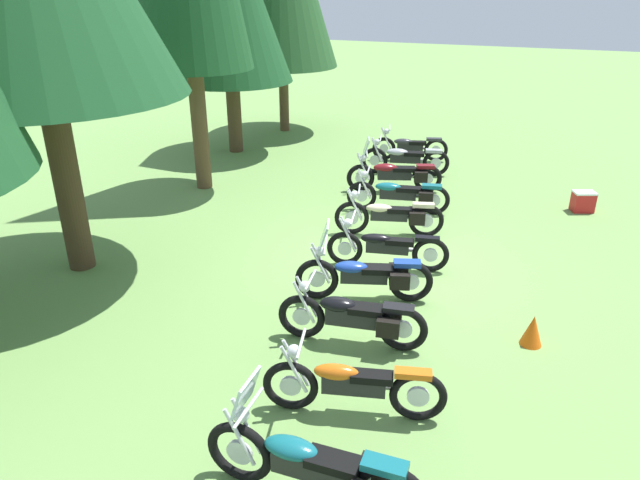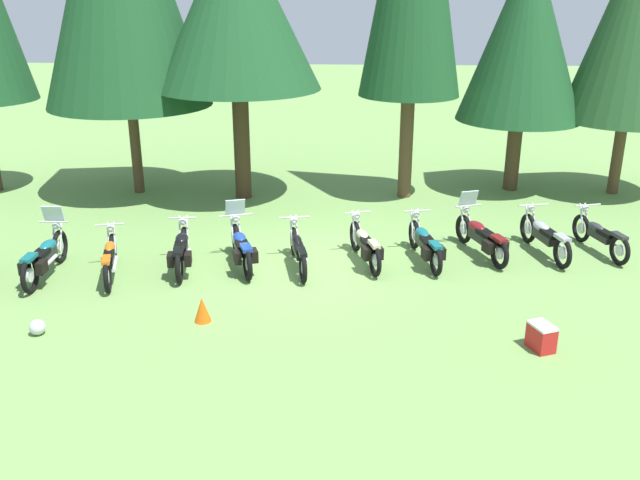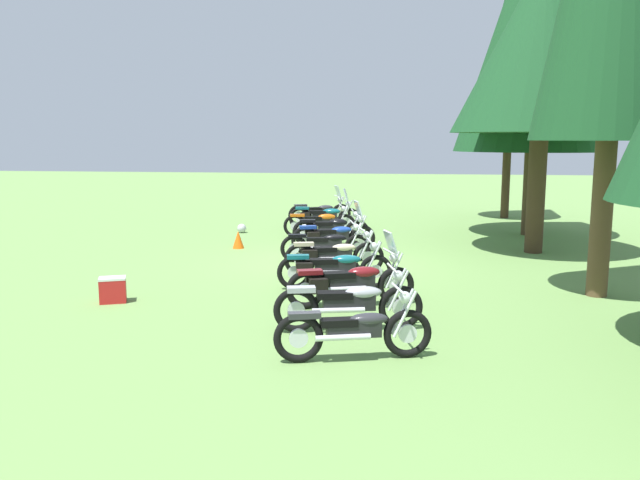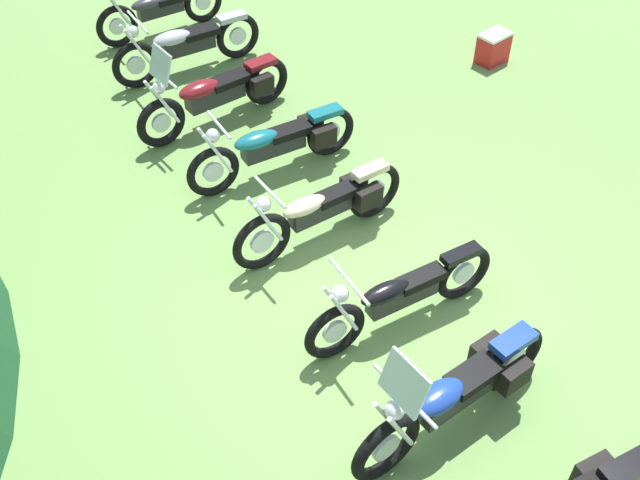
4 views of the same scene
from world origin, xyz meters
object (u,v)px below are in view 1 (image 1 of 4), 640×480
object	(u,v)px
motorcycle_4	(365,275)
motorcycle_6	(391,215)
motorcycle_8	(395,174)
motorcycle_10	(409,147)
motorcycle_1	(315,465)
motorcycle_7	(400,194)
picnic_cooler	(583,202)
motorcycle_9	(405,158)
motorcycle_3	(354,317)
motorcycle_2	(352,384)
motorcycle_5	(386,247)
traffic_cone	(532,330)

from	to	relation	value
motorcycle_4	motorcycle_6	world-z (taller)	motorcycle_4
motorcycle_6	motorcycle_8	xyz separation A→B (m)	(2.68, 0.64, 0.02)
motorcycle_8	motorcycle_10	world-z (taller)	motorcycle_8
motorcycle_6	motorcycle_10	world-z (taller)	motorcycle_6
motorcycle_1	motorcycle_8	size ratio (longest dim) A/B	1.05
motorcycle_4	motorcycle_6	bearing A→B (deg)	-101.68
motorcycle_7	motorcycle_8	distance (m)	1.41
picnic_cooler	motorcycle_1	bearing A→B (deg)	165.04
picnic_cooler	motorcycle_9	bearing A→B (deg)	75.55
motorcycle_3	motorcycle_2	bearing A→B (deg)	99.03
motorcycle_4	motorcycle_9	xyz separation A→B (m)	(6.89, 1.10, -0.01)
motorcycle_2	motorcycle_7	size ratio (longest dim) A/B	0.95
motorcycle_5	traffic_cone	xyz separation A→B (m)	(-1.58, -2.67, -0.19)
motorcycle_3	traffic_cone	distance (m)	2.62
motorcycle_5	picnic_cooler	xyz separation A→B (m)	(4.47, -3.42, -0.19)
motorcycle_3	motorcycle_10	distance (m)	9.62
motorcycle_7	picnic_cooler	distance (m)	4.24
motorcycle_7	picnic_cooler	world-z (taller)	motorcycle_7
motorcycle_1	motorcycle_6	bearing A→B (deg)	-82.54
motorcycle_5	motorcycle_9	distance (m)	5.74
motorcycle_10	picnic_cooler	size ratio (longest dim) A/B	3.78
motorcycle_5	motorcycle_6	xyz separation A→B (m)	(1.48, 0.32, 0.02)
motorcycle_1	traffic_cone	world-z (taller)	motorcycle_1
motorcycle_1	motorcycle_2	bearing A→B (deg)	-88.38
motorcycle_4	motorcycle_2	bearing A→B (deg)	86.10
motorcycle_6	picnic_cooler	size ratio (longest dim) A/B	3.88
motorcycle_3	motorcycle_4	distance (m)	1.31
motorcycle_5	motorcycle_1	bearing A→B (deg)	86.40
motorcycle_6	traffic_cone	bearing A→B (deg)	118.34
motorcycle_2	motorcycle_3	world-z (taller)	motorcycle_3
motorcycle_2	motorcycle_10	distance (m)	11.11
motorcycle_9	motorcycle_8	bearing A→B (deg)	81.92
motorcycle_9	motorcycle_7	bearing A→B (deg)	88.85
motorcycle_4	motorcycle_7	bearing A→B (deg)	-101.55
motorcycle_4	motorcycle_9	size ratio (longest dim) A/B	0.94
motorcycle_7	traffic_cone	size ratio (longest dim) A/B	4.82
motorcycle_1	picnic_cooler	xyz separation A→B (m)	(9.84, -2.63, -0.25)
motorcycle_1	motorcycle_6	distance (m)	6.94
motorcycle_5	motorcycle_10	bearing A→B (deg)	-91.49
picnic_cooler	motorcycle_10	bearing A→B (deg)	62.17
motorcycle_4	motorcycle_3	bearing A→B (deg)	82.13
motorcycle_1	picnic_cooler	world-z (taller)	motorcycle_1
motorcycle_1	motorcycle_4	bearing A→B (deg)	-80.92
motorcycle_1	traffic_cone	bearing A→B (deg)	-118.21
motorcycle_5	motorcycle_7	bearing A→B (deg)	-92.19
motorcycle_7	motorcycle_10	xyz separation A→B (m)	(4.12, 0.80, -0.02)
motorcycle_1	motorcycle_4	xyz separation A→B (m)	(4.11, 0.79, -0.02)
motorcycle_10	motorcycle_6	bearing A→B (deg)	84.23
motorcycle_5	motorcycle_8	world-z (taller)	motorcycle_8
motorcycle_3	motorcycle_4	bearing A→B (deg)	-88.38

